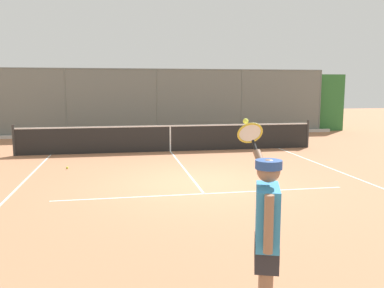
% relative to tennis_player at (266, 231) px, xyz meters
% --- Properties ---
extents(ground_plane, '(60.00, 60.00, 0.00)m').
position_rel_tennis_player_xyz_m(ground_plane, '(-0.45, -5.99, -0.99)').
color(ground_plane, '#B27551').
extents(court_line_markings, '(8.43, 10.84, 0.01)m').
position_rel_tennis_player_xyz_m(court_line_markings, '(-0.45, -4.69, -0.99)').
color(court_line_markings, white).
rests_on(court_line_markings, ground).
extents(fence_backdrop, '(20.04, 1.37, 3.21)m').
position_rel_tennis_player_xyz_m(fence_backdrop, '(-0.45, -16.60, 0.49)').
color(fence_backdrop, slate).
rests_on(fence_backdrop, ground).
extents(tennis_net, '(10.84, 0.09, 1.07)m').
position_rel_tennis_player_xyz_m(tennis_net, '(-0.45, -10.90, -0.50)').
color(tennis_net, '#2D2D2D').
rests_on(tennis_net, ground).
extents(tennis_player, '(0.43, 1.41, 1.98)m').
position_rel_tennis_player_xyz_m(tennis_player, '(0.00, 0.00, 0.00)').
color(tennis_player, navy).
rests_on(tennis_player, ground).
extents(tennis_ball_near_net, '(0.07, 0.07, 0.07)m').
position_rel_tennis_player_xyz_m(tennis_ball_near_net, '(2.87, -8.31, -0.96)').
color(tennis_ball_near_net, '#CCDB33').
rests_on(tennis_ball_near_net, ground).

